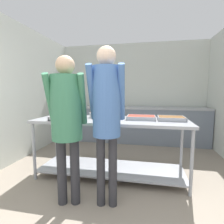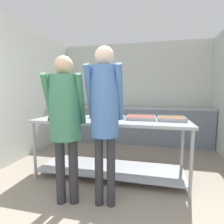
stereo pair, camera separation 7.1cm
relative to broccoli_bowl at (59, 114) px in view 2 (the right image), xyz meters
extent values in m
cube|color=silver|center=(1.08, 2.20, 0.38)|extent=(4.08, 0.06, 2.65)
cube|color=silver|center=(-0.92, 0.12, 0.38)|extent=(0.06, 4.28, 2.65)
cube|color=slate|center=(1.08, 1.83, -0.50)|extent=(3.92, 0.62, 0.89)
cube|color=#9EA0A8|center=(1.08, 1.83, -0.03)|extent=(3.92, 0.65, 0.04)
cube|color=black|center=(1.44, 1.83, -0.02)|extent=(0.55, 0.43, 0.02)
cube|color=#9EA0A8|center=(0.99, -0.20, -0.05)|extent=(2.32, 0.77, 0.04)
cube|color=#9EA0A8|center=(0.99, -0.20, -0.83)|extent=(2.24, 0.69, 0.02)
cylinder|color=#9EA0A8|center=(-0.12, -0.53, -0.51)|extent=(0.04, 0.04, 0.87)
cylinder|color=#9EA0A8|center=(2.10, -0.53, -0.51)|extent=(0.04, 0.04, 0.87)
cylinder|color=#9EA0A8|center=(-0.12, 0.14, -0.51)|extent=(0.04, 0.04, 0.87)
cylinder|color=#9EA0A8|center=(2.10, 0.14, -0.51)|extent=(0.04, 0.04, 0.87)
cylinder|color=#B2B2B7|center=(0.00, 0.00, -0.01)|extent=(0.20, 0.20, 0.05)
sphere|color=#2D702D|center=(0.05, 0.00, 0.03)|extent=(0.05, 0.05, 0.05)
sphere|color=#2D702D|center=(-0.02, 0.04, 0.03)|extent=(0.05, 0.05, 0.05)
sphere|color=#2D702D|center=(-0.03, -0.04, 0.03)|extent=(0.06, 0.06, 0.06)
cube|color=#9EA0A8|center=(0.32, -0.40, -0.03)|extent=(0.37, 0.28, 0.01)
cube|color=gold|center=(0.32, -0.40, 0.00)|extent=(0.35, 0.25, 0.04)
cube|color=#9EA0A8|center=(0.32, -0.53, -0.01)|extent=(0.37, 0.01, 0.05)
cube|color=#9EA0A8|center=(0.32, -0.26, -0.01)|extent=(0.37, 0.01, 0.05)
cube|color=#9EA0A8|center=(0.14, -0.40, -0.01)|extent=(0.01, 0.28, 0.05)
cube|color=#9EA0A8|center=(0.50, -0.40, -0.01)|extent=(0.01, 0.28, 0.05)
cylinder|color=#9EA0A8|center=(0.73, -0.06, 0.01)|extent=(0.24, 0.24, 0.08)
cylinder|color=brown|center=(0.73, -0.06, 0.04)|extent=(0.21, 0.21, 0.01)
cylinder|color=black|center=(0.92, -0.06, 0.04)|extent=(0.14, 0.02, 0.02)
cylinder|color=white|center=(1.08, -0.13, -0.03)|extent=(0.25, 0.25, 0.01)
cylinder|color=white|center=(1.08, -0.13, -0.02)|extent=(0.24, 0.24, 0.01)
cylinder|color=white|center=(1.08, -0.13, 0.00)|extent=(0.24, 0.24, 0.01)
cylinder|color=white|center=(1.08, -0.13, 0.01)|extent=(0.24, 0.24, 0.01)
cube|color=#9EA0A8|center=(1.45, -0.10, -0.03)|extent=(0.43, 0.31, 0.01)
cube|color=#B23D2D|center=(1.45, -0.10, 0.00)|extent=(0.40, 0.28, 0.04)
cube|color=#9EA0A8|center=(1.45, -0.25, -0.01)|extent=(0.43, 0.01, 0.05)
cube|color=#9EA0A8|center=(1.45, 0.05, -0.01)|extent=(0.43, 0.01, 0.05)
cube|color=#9EA0A8|center=(1.24, -0.10, -0.01)|extent=(0.01, 0.31, 0.05)
cube|color=#9EA0A8|center=(1.66, -0.10, -0.01)|extent=(0.01, 0.31, 0.05)
cube|color=#9EA0A8|center=(1.89, -0.11, -0.03)|extent=(0.38, 0.33, 0.01)
cube|color=brown|center=(1.89, -0.11, 0.00)|extent=(0.36, 0.31, 0.04)
cube|color=#9EA0A8|center=(1.89, -0.26, -0.01)|extent=(0.38, 0.01, 0.05)
cube|color=#9EA0A8|center=(1.89, 0.05, -0.01)|extent=(0.38, 0.01, 0.05)
cube|color=#9EA0A8|center=(1.71, -0.11, -0.01)|extent=(0.01, 0.33, 0.05)
cube|color=#9EA0A8|center=(2.08, -0.11, -0.01)|extent=(0.01, 0.33, 0.05)
cylinder|color=#2D2D33|center=(1.03, -0.92, -0.53)|extent=(0.10, 0.10, 0.84)
cylinder|color=#2D2D33|center=(1.16, -0.90, -0.53)|extent=(0.10, 0.10, 0.84)
cylinder|color=#4770B2|center=(0.93, -0.93, 0.37)|extent=(0.11, 0.35, 0.62)
cylinder|color=#4770B2|center=(1.26, -0.89, 0.37)|extent=(0.11, 0.35, 0.62)
cylinder|color=#4770B2|center=(1.10, -0.91, 0.28)|extent=(0.31, 0.31, 0.77)
sphere|color=beige|center=(1.10, -0.91, 0.77)|extent=(0.21, 0.21, 0.21)
cylinder|color=#2D2D33|center=(0.57, -0.98, -0.55)|extent=(0.11, 0.11, 0.79)
cylinder|color=#2D2D33|center=(0.72, -0.95, -0.55)|extent=(0.11, 0.11, 0.79)
cylinder|color=#3D7F5B|center=(0.47, -1.01, 0.29)|extent=(0.14, 0.33, 0.59)
cylinder|color=#3D7F5B|center=(0.82, -0.92, 0.29)|extent=(0.14, 0.33, 0.59)
cylinder|color=#3D7F5B|center=(0.64, -0.97, 0.21)|extent=(0.34, 0.34, 0.73)
sphere|color=tan|center=(0.64, -0.97, 0.68)|extent=(0.21, 0.21, 0.21)
cylinder|color=silver|center=(0.61, 1.74, 0.07)|extent=(0.08, 0.08, 0.16)
cone|color=silver|center=(0.61, 1.74, 0.18)|extent=(0.07, 0.07, 0.06)
cylinder|color=black|center=(0.61, 1.74, 0.22)|extent=(0.03, 0.03, 0.02)
camera|label=1|loc=(1.54, -2.79, 0.38)|focal=28.00mm
camera|label=2|loc=(1.61, -2.77, 0.38)|focal=28.00mm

